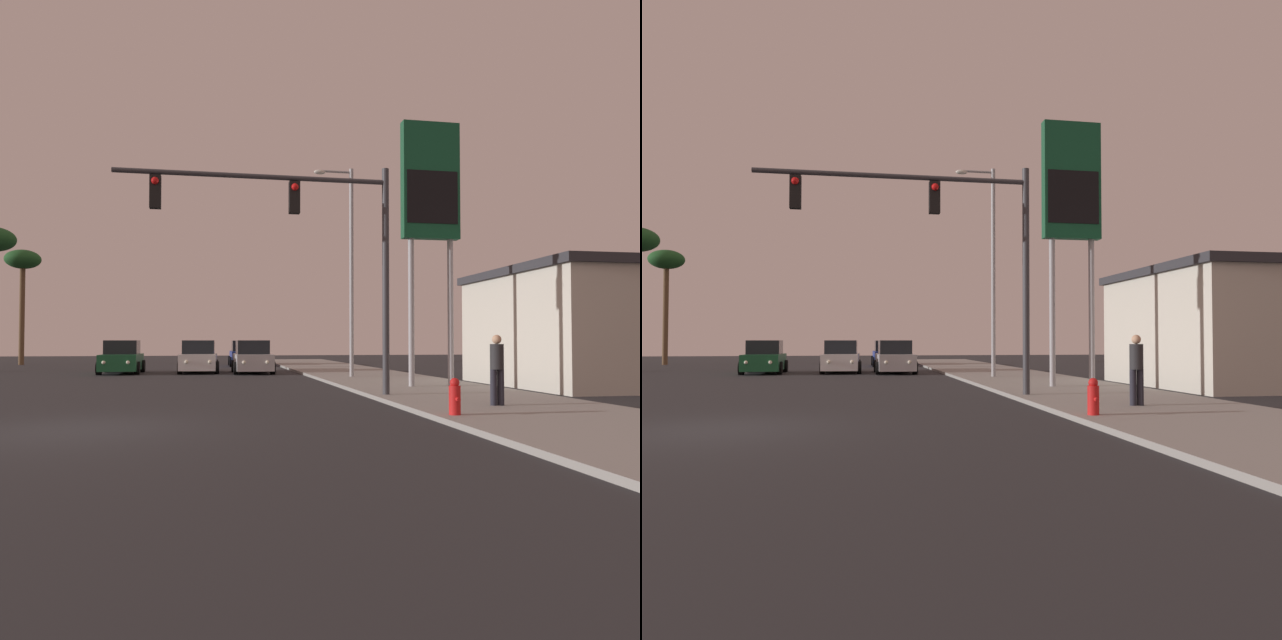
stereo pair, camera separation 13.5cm
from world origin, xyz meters
TOP-DOWN VIEW (x-y plane):
  - ground_plane at (0.00, 0.00)m, footprint 120.00×120.00m
  - sidewalk_right at (9.50, 10.00)m, footprint 5.00×60.00m
  - building_gas_station at (18.00, 8.61)m, footprint 10.30×8.30m
  - car_green at (-1.84, 20.86)m, footprint 2.04×4.32m
  - car_silver at (4.71, 19.91)m, footprint 2.04×4.32m
  - car_white at (1.99, 20.86)m, footprint 2.04×4.34m
  - car_blue at (4.86, 29.36)m, footprint 2.04×4.31m
  - traffic_light_mast at (5.24, 5.06)m, footprint 7.68×0.36m
  - street_lamp at (8.41, 14.00)m, footprint 1.74×0.24m
  - gas_station_sign at (9.89, 7.96)m, footprint 2.00×0.42m
  - fire_hydrant at (7.44, 0.03)m, footprint 0.24×0.34m
  - pedestrian_on_sidewalk at (9.17, 1.64)m, footprint 0.34×0.32m
  - palm_tree_far at (-10.23, 34.00)m, footprint 2.40×2.40m

SIDE VIEW (x-z plane):
  - ground_plane at x=0.00m, z-range 0.00..0.00m
  - sidewalk_right at x=9.50m, z-range 0.00..0.12m
  - fire_hydrant at x=7.44m, z-range 0.11..0.87m
  - car_green at x=-1.84m, z-range -0.08..1.60m
  - car_silver at x=4.71m, z-range -0.08..1.60m
  - car_white at x=1.99m, z-range -0.08..1.60m
  - car_blue at x=4.86m, z-range -0.08..1.60m
  - pedestrian_on_sidewalk at x=9.17m, z-range 0.20..1.87m
  - building_gas_station at x=18.00m, z-range 0.01..4.31m
  - traffic_light_mast at x=5.24m, z-range 1.50..8.00m
  - street_lamp at x=8.41m, z-range 0.62..9.62m
  - gas_station_sign at x=9.89m, z-range 2.12..11.12m
  - palm_tree_far at x=-10.23m, z-range 2.93..10.93m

